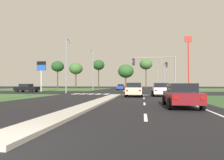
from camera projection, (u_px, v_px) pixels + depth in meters
ground_plane at (123, 93)px, 33.86m from camera, size 200.00×200.00×0.00m
grass_verge_far_left at (48, 89)px, 61.94m from camera, size 35.00×35.00×0.01m
median_island_near at (97, 102)px, 15.08m from camera, size 1.20×22.00×0.14m
median_island_far at (131, 89)px, 58.56m from camera, size 1.20×36.00×0.14m
lane_dash_near at (146, 117)px, 8.54m from camera, size 0.14×2.00×0.01m
lane_dash_second at (144, 104)px, 14.47m from camera, size 0.14×2.00×0.01m
lane_dash_third at (144, 98)px, 20.39m from camera, size 0.14×2.00×0.01m
lane_dash_fourth at (144, 95)px, 26.32m from camera, size 0.14×2.00×0.01m
edge_line_right at (189, 103)px, 15.03m from camera, size 0.14×24.00×0.01m
stop_bar_near at (146, 95)px, 26.36m from camera, size 6.40×0.50×0.01m
crosswalk_bar_near at (76, 94)px, 29.69m from camera, size 0.70×2.80×0.01m
crosswalk_bar_second at (84, 94)px, 29.52m from camera, size 0.70×2.80×0.01m
crosswalk_bar_third at (91, 94)px, 29.34m from camera, size 0.70×2.80×0.01m
crosswalk_bar_fourth at (99, 94)px, 29.17m from camera, size 0.70×2.80×0.01m
crosswalk_bar_fifth at (107, 94)px, 28.99m from camera, size 0.70×2.80×0.01m
car_maroon_near at (181, 95)px, 12.45m from camera, size 1.94×4.62×1.47m
car_blue_second at (121, 87)px, 52.01m from camera, size 1.97×4.57×1.47m
car_black_third at (27, 88)px, 36.56m from camera, size 4.28×2.06×1.51m
car_white_fourth at (161, 89)px, 24.03m from camera, size 2.06×4.31×1.57m
car_beige_fifth at (134, 90)px, 23.20m from camera, size 2.00×4.46×1.59m
traffic_signal_far_right at (165, 71)px, 37.93m from camera, size 0.32×3.99×5.70m
traffic_signal_near_right at (158, 67)px, 26.60m from camera, size 5.75×0.32×5.24m
street_lamp_second at (67, 62)px, 32.02m from camera, size 0.67×2.53×8.82m
street_lamp_third at (93, 67)px, 49.21m from camera, size 1.71×1.99×10.05m
street_lamp_fourth at (158, 74)px, 72.19m from camera, size 1.87×1.87×9.40m
pedestrian_at_median at (127, 85)px, 43.90m from camera, size 0.34×0.34×1.90m
fastfood_pole_sign at (188, 51)px, 52.43m from camera, size 1.80×0.40×14.09m
fuel_price_totem at (41, 69)px, 39.43m from camera, size 1.80×0.24×5.95m
treeline_near at (58, 67)px, 71.94m from camera, size 4.50×4.50×9.80m
treeline_second at (76, 69)px, 72.64m from camera, size 4.88×4.88×9.22m
treeline_third at (99, 65)px, 66.40m from camera, size 3.90×3.90×9.50m
treeline_fourth at (126, 71)px, 67.96m from camera, size 5.32×5.32×8.16m
treeline_fifth at (146, 64)px, 65.86m from camera, size 4.15×4.15×9.85m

